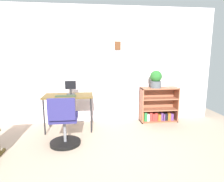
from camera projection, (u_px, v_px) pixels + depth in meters
The scene contains 8 objects.
ground_plane at pixel (111, 176), 2.41m from camera, with size 6.24×6.24×0.00m, color tan.
wall_back at pixel (100, 66), 4.28m from camera, with size 5.20×0.12×2.57m.
desk at pixel (68, 98), 3.82m from camera, with size 0.97×0.52×0.73m.
monitor at pixel (71, 88), 3.84m from camera, with size 0.22×0.17×0.28m.
keyboard at pixel (66, 96), 3.68m from camera, with size 0.39×0.13×0.02m, color #2B3724.
office_chair at pixel (64, 125), 3.15m from camera, with size 0.52×0.54×0.86m.
bookshelf_low at pixel (158, 107), 4.41m from camera, with size 0.85×0.30×0.79m.
potted_plant_on_shelf at pixel (156, 79), 4.23m from camera, with size 0.26×0.26×0.39m.
Camera 1 is at (-0.25, -2.16, 1.50)m, focal length 30.45 mm.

